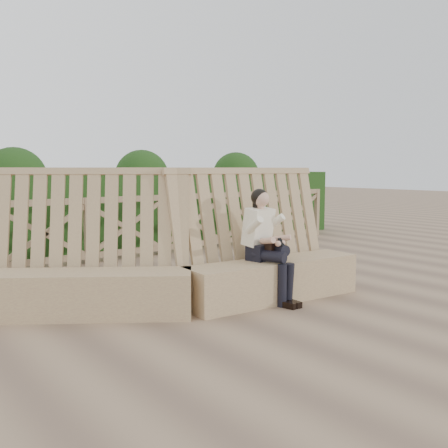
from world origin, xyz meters
TOP-DOWN VIEW (x-y plane):
  - ground at (0.00, 0.00)m, footprint 60.00×60.00m
  - bench at (-0.90, 0.32)m, footprint 4.31×2.16m
  - woman at (-0.00, -0.11)m, footprint 0.39×0.78m
  - guardrail at (0.00, 3.50)m, footprint 10.10×0.09m
  - hedge at (0.00, 4.70)m, footprint 12.00×1.20m

SIDE VIEW (x-z plane):
  - ground at x=0.00m, z-range 0.00..0.00m
  - bench at x=-0.90m, z-range -0.40..1.22m
  - guardrail at x=0.00m, z-range 0.00..1.10m
  - woman at x=0.00m, z-range 0.07..1.41m
  - hedge at x=0.00m, z-range 0.00..1.50m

